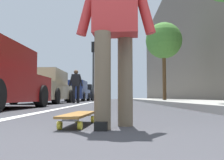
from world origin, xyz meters
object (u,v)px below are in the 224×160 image
traffic_light (93,60)px  parked_car_far (74,92)px  street_tree_mid (164,41)px  pedestrian_distant (76,84)px  skateboard (78,116)px  skater_person (115,22)px  parked_car_end (84,93)px  parked_car_mid (45,88)px

traffic_light → parked_car_far: bearing=122.0°
street_tree_mid → pedestrian_distant: street_tree_mid is taller
street_tree_mid → pedestrian_distant: (-2.19, 4.70, -2.60)m
skateboard → street_tree_mid: (11.83, -3.12, 3.43)m
skater_person → parked_car_far: skater_person is taller
parked_car_end → street_tree_mid: bearing=-149.2°
parked_car_mid → parked_car_far: 6.94m
parked_car_mid → skater_person: bearing=-160.3°
skateboard → skater_person: bearing=-113.3°
skateboard → traffic_light: bearing=4.8°
skateboard → traffic_light: 16.93m
parked_car_far → pedestrian_distant: bearing=-169.6°
street_tree_mid → pedestrian_distant: bearing=115.0°
traffic_light → pedestrian_distant: bearing=178.4°
skater_person → parked_car_mid: (8.99, 3.21, -0.22)m
skater_person → pedestrian_distant: (9.79, 1.93, -0.02)m
skateboard → parked_car_end: size_ratio=0.20×
parked_car_mid → parked_car_end: 12.77m
skateboard → skater_person: (-0.15, -0.35, 0.84)m
skateboard → pedestrian_distant: 9.80m
parked_car_end → skateboard: bearing=-172.8°
skateboard → parked_car_far: (15.78, 2.71, 0.61)m
skateboard → traffic_light: (16.60, 1.39, 3.04)m
skateboard → parked_car_far: parked_car_far is taller
skater_person → parked_car_far: (15.92, 3.05, -0.23)m
parked_car_end → traffic_light: 5.72m
parked_car_mid → parked_car_far: size_ratio=1.04×
street_tree_mid → skateboard: bearing=165.2°
parked_car_far → skater_person: bearing=-169.2°
skateboard → traffic_light: traffic_light is taller
street_tree_mid → parked_car_mid: bearing=116.6°
traffic_light → pedestrian_distant: traffic_light is taller
parked_car_far → pedestrian_distant: pedestrian_distant is taller
traffic_light → skater_person: bearing=-174.1°
skater_person → traffic_light: size_ratio=0.36×
traffic_light → street_tree_mid: size_ratio=0.99×
parked_car_end → street_tree_mid: (-9.78, -5.84, 2.81)m
skater_person → parked_car_end: 21.97m
pedestrian_distant → parked_car_mid: bearing=122.0°
traffic_light → parked_car_mid: bearing=169.2°
parked_car_far → traffic_light: traffic_light is taller
parked_car_mid → street_tree_mid: (2.99, -5.98, 2.81)m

